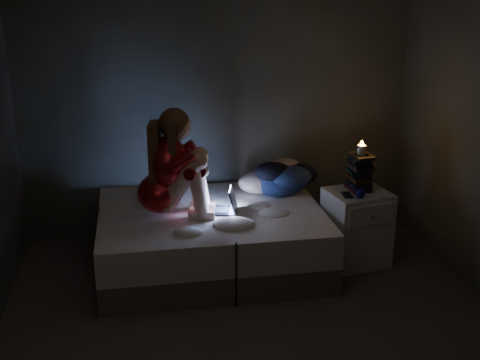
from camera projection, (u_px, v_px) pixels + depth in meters
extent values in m
cube|color=#4F4743|center=(257.00, 336.00, 4.26)|extent=(3.60, 3.80, 0.02)
cube|color=#31352D|center=(218.00, 97.00, 5.62)|extent=(3.60, 0.02, 2.60)
cube|color=#31352D|center=(373.00, 316.00, 2.06)|extent=(3.60, 0.02, 2.60)
cube|color=white|center=(127.00, 200.00, 5.15)|extent=(0.44, 0.31, 0.13)
cube|color=silver|center=(356.00, 227.00, 5.23)|extent=(0.56, 0.51, 0.65)
cylinder|color=beige|center=(361.00, 151.00, 5.07)|extent=(0.07, 0.07, 0.08)
cube|color=black|center=(345.00, 194.00, 5.05)|extent=(0.10, 0.15, 0.01)
sphere|color=#100D60|center=(357.00, 193.00, 4.97)|extent=(0.08, 0.08, 0.08)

